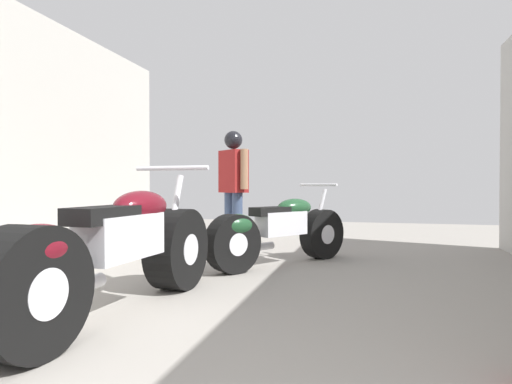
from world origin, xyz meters
name	(u,v)px	position (x,y,z in m)	size (l,w,h in m)	color
ground_plane	(255,293)	(0.00, 3.00, 0.00)	(14.42, 14.42, 0.00)	gray
motorcycle_maroon_cruiser	(117,253)	(-0.75, 2.16, 0.43)	(0.67, 2.28, 1.06)	black
motorcycle_black_naked	(279,231)	(-0.05, 4.26, 0.39)	(1.30, 1.71, 0.92)	black
mechanic_in_blue	(233,178)	(-0.95, 5.45, 1.00)	(0.58, 0.50, 1.68)	#384766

